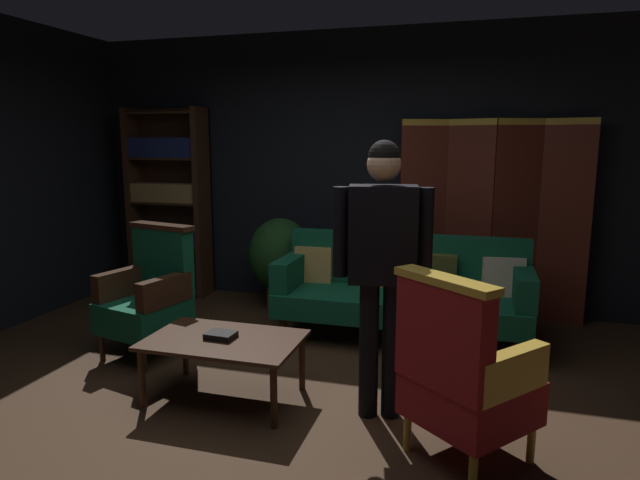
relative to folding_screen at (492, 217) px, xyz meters
The scene contains 11 objects.
ground_plane 2.77m from the folding_screen, 119.48° to the right, with size 10.00×10.00×0.00m, color #3D2819.
back_wall 1.35m from the folding_screen, behind, with size 7.20×0.10×2.80m, color black.
folding_screen is the anchor object (origin of this frame).
bookshelf 3.43m from the folding_screen, behind, with size 0.90×0.32×2.05m.
velvet_couch 1.20m from the folding_screen, 132.21° to the right, with size 2.12×0.78×0.88m.
coffee_table 2.92m from the folding_screen, 126.21° to the right, with size 1.00×0.64×0.42m.
armchair_gilt_accent 2.66m from the folding_screen, 93.43° to the right, with size 0.81×0.81×1.04m.
armchair_wing_left 3.17m from the folding_screen, 146.07° to the right, with size 0.70×0.70×1.04m.
standing_figure 2.33m from the folding_screen, 106.42° to the right, with size 0.58×0.28×1.70m.
potted_plant 2.10m from the folding_screen, behind, with size 0.64×0.64×0.94m.
book_black_cloth 2.92m from the folding_screen, 126.49° to the right, with size 0.19×0.14×0.04m, color black.
Camera 1 is at (1.16, -3.16, 1.69)m, focal length 30.84 mm.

